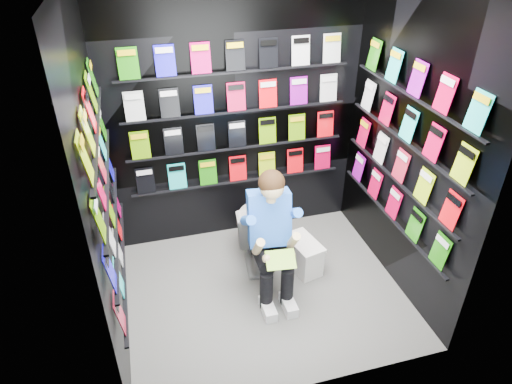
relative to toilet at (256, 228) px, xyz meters
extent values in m
plane|color=#5C5C5A|center=(-0.05, -0.46, -0.37)|extent=(2.40, 2.40, 0.00)
cube|color=black|center=(-0.05, 0.54, 0.93)|extent=(2.40, 0.04, 2.60)
cube|color=black|center=(-0.05, -1.46, 0.93)|extent=(2.40, 0.04, 2.60)
cube|color=black|center=(-1.25, -0.46, 0.93)|extent=(0.04, 2.00, 2.60)
cube|color=black|center=(1.15, -0.46, 0.93)|extent=(0.04, 2.00, 2.60)
imported|color=white|center=(0.00, 0.00, 0.00)|extent=(0.51, 0.80, 0.73)
cube|color=white|center=(0.39, -0.25, -0.22)|extent=(0.29, 0.42, 0.29)
cube|color=white|center=(0.39, -0.25, -0.07)|extent=(0.31, 0.44, 0.03)
cube|color=green|center=(0.00, -0.73, 0.21)|extent=(0.25, 0.17, 0.10)
camera|label=1|loc=(-0.92, -3.35, 2.57)|focal=32.00mm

